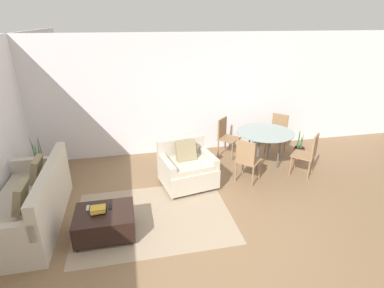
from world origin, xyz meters
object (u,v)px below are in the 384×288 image
at_px(couch, 31,207).
at_px(potted_plant, 41,172).
at_px(potted_plant_small, 299,149).
at_px(book_stack, 98,210).
at_px(dining_chair_far_right, 278,130).
at_px(tv_remote_primary, 88,208).
at_px(dining_chair_near_left, 247,158).
at_px(ottoman, 105,222).
at_px(armchair, 187,168).
at_px(tv_remote_secondary, 110,207).
at_px(dining_table, 265,135).
at_px(dining_chair_near_right, 308,152).
at_px(dining_chair_far_left, 226,135).

height_order(couch, potted_plant, potted_plant).
relative_size(couch, potted_plant_small, 3.09).
height_order(book_stack, dining_chair_far_right, dining_chair_far_right).
relative_size(tv_remote_primary, dining_chair_near_left, 0.16).
xyz_separation_m(ottoman, dining_chair_near_left, (2.63, 1.04, 0.30)).
bearing_deg(book_stack, potted_plant, 124.02).
xyz_separation_m(armchair, book_stack, (-1.56, -1.16, 0.07)).
relative_size(tv_remote_secondary, dining_table, 0.11).
bearing_deg(dining_chair_near_left, dining_table, 45.00).
height_order(dining_chair_near_left, dining_chair_far_right, same).
height_order(tv_remote_primary, dining_chair_far_right, dining_chair_far_right).
bearing_deg(potted_plant_small, dining_chair_near_right, -112.49).
bearing_deg(potted_plant_small, dining_chair_near_left, -152.54).
bearing_deg(book_stack, couch, 155.91).
bearing_deg(tv_remote_primary, couch, 159.21).
distance_m(tv_remote_secondary, dining_chair_far_left, 3.39).
height_order(couch, book_stack, couch).
distance_m(ottoman, potted_plant, 2.28).
distance_m(dining_chair_near_right, dining_chair_far_left, 1.86).
bearing_deg(book_stack, tv_remote_secondary, 30.85).
bearing_deg(dining_chair_near_right, tv_remote_secondary, -166.65).
bearing_deg(dining_chair_far_left, dining_chair_near_left, -90.00).
relative_size(tv_remote_secondary, dining_chair_near_right, 0.15).
bearing_deg(dining_chair_near_right, ottoman, -165.26).
bearing_deg(dining_table, tv_remote_secondary, -153.83).
xyz_separation_m(couch, ottoman, (1.12, -0.49, -0.10)).
distance_m(couch, dining_chair_far_left, 4.20).
xyz_separation_m(book_stack, tv_remote_secondary, (0.17, 0.10, -0.04)).
distance_m(armchair, dining_chair_near_right, 2.48).
bearing_deg(potted_plant_small, couch, -165.38).
bearing_deg(dining_chair_far_left, potted_plant_small, -14.85).
height_order(book_stack, tv_remote_primary, book_stack).
relative_size(dining_chair_far_right, potted_plant_small, 1.33).
distance_m(book_stack, potted_plant_small, 4.78).
bearing_deg(book_stack, dining_chair_near_right, 14.15).
bearing_deg(potted_plant, potted_plant_small, 0.47).
bearing_deg(potted_plant, dining_table, -2.07).
relative_size(ottoman, dining_chair_far_right, 0.95).
relative_size(tv_remote_secondary, dining_chair_far_left, 0.15).
bearing_deg(couch, dining_chair_far_left, 26.35).
bearing_deg(dining_table, potted_plant_small, 11.83).
xyz_separation_m(armchair, dining_table, (1.81, 0.52, 0.34)).
xyz_separation_m(ottoman, dining_chair_far_right, (3.95, 2.35, 0.30)).
xyz_separation_m(dining_chair_near_left, dining_chair_far_right, (1.32, 1.32, 0.00)).
bearing_deg(ottoman, dining_table, 27.26).
height_order(armchair, tv_remote_secondary, armchair).
bearing_deg(potted_plant_small, tv_remote_secondary, -157.06).
distance_m(tv_remote_primary, dining_chair_far_right, 4.73).
relative_size(book_stack, potted_plant, 0.22).
bearing_deg(dining_table, ottoman, -152.74).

